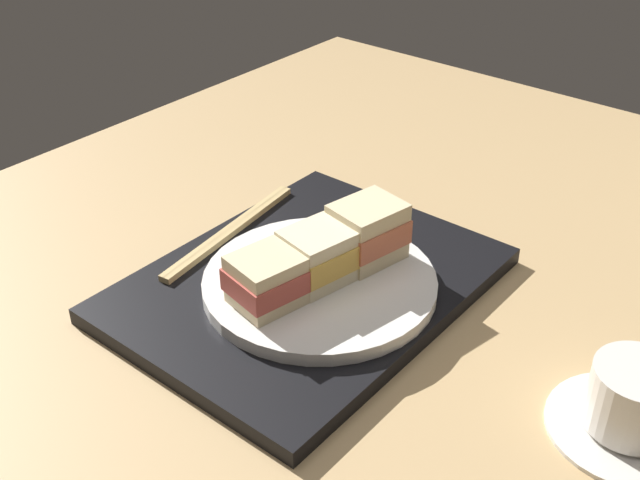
# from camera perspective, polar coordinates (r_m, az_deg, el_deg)

# --- Properties ---
(ground_plane) EXTENTS (1.40, 1.00, 0.03)m
(ground_plane) POSITION_cam_1_polar(r_m,az_deg,el_deg) (0.81, -1.72, -5.80)
(ground_plane) COLOR tan
(serving_tray) EXTENTS (0.38, 0.29, 0.02)m
(serving_tray) POSITION_cam_1_polar(r_m,az_deg,el_deg) (0.82, -0.94, -3.23)
(serving_tray) COLOR black
(serving_tray) RESTS_ON ground_plane
(sandwich_plate) EXTENTS (0.23, 0.23, 0.01)m
(sandwich_plate) POSITION_cam_1_polar(r_m,az_deg,el_deg) (0.79, -0.02, -3.13)
(sandwich_plate) COLOR silver
(sandwich_plate) RESTS_ON serving_tray
(sandwich_near) EXTENTS (0.08, 0.07, 0.06)m
(sandwich_near) POSITION_cam_1_polar(r_m,az_deg,el_deg) (0.80, 3.43, 0.60)
(sandwich_near) COLOR beige
(sandwich_near) RESTS_ON sandwich_plate
(sandwich_middle) EXTENTS (0.08, 0.07, 0.05)m
(sandwich_middle) POSITION_cam_1_polar(r_m,az_deg,el_deg) (0.77, -0.02, -1.08)
(sandwich_middle) COLOR beige
(sandwich_middle) RESTS_ON sandwich_plate
(sandwich_far) EXTENTS (0.08, 0.07, 0.05)m
(sandwich_far) POSITION_cam_1_polar(r_m,az_deg,el_deg) (0.74, -3.75, -2.76)
(sandwich_far) COLOR beige
(sandwich_far) RESTS_ON sandwich_plate
(chopsticks_pair) EXTENTS (0.22, 0.04, 0.01)m
(chopsticks_pair) POSITION_cam_1_polar(r_m,az_deg,el_deg) (0.89, -6.48, 0.66)
(chopsticks_pair) COLOR tan
(chopsticks_pair) RESTS_ON serving_tray
(coffee_cup) EXTENTS (0.13, 0.13, 0.06)m
(coffee_cup) POSITION_cam_1_polar(r_m,az_deg,el_deg) (0.70, 21.67, -10.96)
(coffee_cup) COLOR silver
(coffee_cup) RESTS_ON ground_plane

